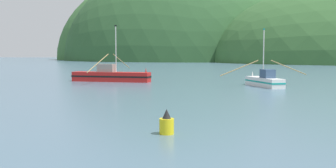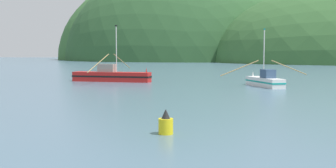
# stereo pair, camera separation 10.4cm
# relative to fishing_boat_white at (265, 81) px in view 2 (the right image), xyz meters

# --- Properties ---
(hill_far_left) EXTENTS (114.29, 91.43, 95.97)m
(hill_far_left) POSITION_rel_fishing_boat_white_xyz_m (-52.43, 176.17, -0.72)
(hill_far_left) COLOR #386633
(hill_far_left) RESTS_ON ground
(hill_far_center) EXTENTS (124.89, 99.91, 102.27)m
(hill_far_center) POSITION_rel_fishing_boat_white_xyz_m (-35.12, 160.82, -0.72)
(hill_far_center) COLOR #2D562D
(hill_far_center) RESTS_ON ground
(fishing_boat_white) EXTENTS (10.68, 7.13, 7.16)m
(fishing_boat_white) POSITION_rel_fishing_boat_white_xyz_m (0.00, 0.00, 0.00)
(fishing_boat_white) COLOR white
(fishing_boat_white) RESTS_ON ground
(fishing_boat_red) EXTENTS (11.73, 15.45, 8.10)m
(fishing_boat_red) POSITION_rel_fishing_boat_white_xyz_m (-21.37, 4.54, 0.12)
(fishing_boat_red) COLOR red
(fishing_boat_red) RESTS_ON ground
(channel_buoy) EXTENTS (0.76, 0.76, 1.31)m
(channel_buoy) POSITION_rel_fishing_boat_white_xyz_m (-6.77, -29.87, -0.20)
(channel_buoy) COLOR yellow
(channel_buoy) RESTS_ON ground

